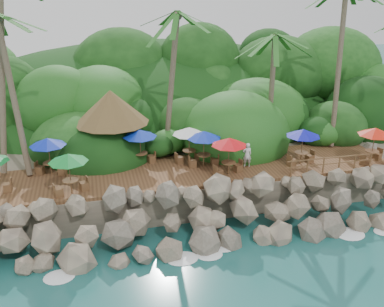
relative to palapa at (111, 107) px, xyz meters
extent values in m
plane|color=#19514F|center=(4.64, -9.53, -5.79)|extent=(140.00, 140.00, 0.00)
cube|color=gray|center=(4.64, 6.47, -4.74)|extent=(32.00, 25.20, 2.10)
ellipsoid|color=#143811|center=(4.64, 13.97, -5.79)|extent=(44.80, 28.00, 15.40)
cube|color=brown|center=(4.64, -3.53, -3.59)|extent=(26.00, 5.00, 0.20)
ellipsoid|color=white|center=(-4.36, -9.23, -5.76)|extent=(1.20, 0.80, 0.06)
ellipsoid|color=white|center=(-1.36, -9.23, -5.76)|extent=(1.20, 0.80, 0.06)
ellipsoid|color=white|center=(1.64, -9.23, -5.76)|extent=(1.20, 0.80, 0.06)
ellipsoid|color=white|center=(4.64, -9.23, -5.76)|extent=(1.20, 0.80, 0.06)
ellipsoid|color=white|center=(7.64, -9.23, -5.76)|extent=(1.20, 0.80, 0.06)
ellipsoid|color=white|center=(10.64, -9.23, -5.76)|extent=(1.20, 0.80, 0.06)
ellipsoid|color=white|center=(13.64, -9.23, -5.76)|extent=(1.20, 0.80, 0.06)
cylinder|color=brown|center=(-5.68, -1.37, 1.27)|extent=(1.22, 2.00, 9.42)
ellipsoid|color=#23601E|center=(-5.68, -1.37, 6.02)|extent=(6.00, 6.00, 2.40)
cylinder|color=brown|center=(-6.29, -0.40, 2.46)|extent=(1.61, 2.94, 11.67)
cylinder|color=brown|center=(3.99, -0.39, 1.23)|extent=(1.31, 1.17, 9.42)
ellipsoid|color=#23601E|center=(3.99, -0.39, 5.95)|extent=(6.00, 6.00, 2.40)
cylinder|color=brown|center=(11.18, -0.28, 0.45)|extent=(0.70, 0.93, 7.88)
ellipsoid|color=#23601E|center=(11.18, -0.28, 4.38)|extent=(6.00, 6.00, 2.40)
cylinder|color=brown|center=(15.75, -1.10, 2.07)|extent=(1.15, 2.14, 11.03)
cylinder|color=brown|center=(-1.40, -1.40, -2.29)|extent=(0.16, 0.16, 2.40)
cylinder|color=brown|center=(1.40, -1.40, -2.29)|extent=(0.16, 0.16, 2.40)
cylinder|color=brown|center=(-1.40, 1.40, -2.29)|extent=(0.16, 0.16, 2.40)
cylinder|color=brown|center=(1.40, 1.40, -2.29)|extent=(0.16, 0.16, 2.40)
cone|color=brown|center=(0.00, 0.00, 0.01)|extent=(4.96, 4.96, 2.20)
cylinder|color=brown|center=(4.77, -2.19, -3.10)|extent=(0.08, 0.08, 0.78)
cylinder|color=brown|center=(4.77, -2.19, -2.70)|extent=(0.88, 0.88, 0.05)
cylinder|color=brown|center=(4.77, -2.19, -2.33)|extent=(0.05, 0.05, 2.31)
cone|color=silver|center=(4.77, -2.19, -1.33)|extent=(2.21, 2.21, 0.47)
cube|color=brown|center=(4.06, -2.39, -3.25)|extent=(0.54, 0.54, 0.48)
cube|color=brown|center=(5.48, -1.99, -3.25)|extent=(0.54, 0.54, 0.48)
cube|color=brown|center=(-6.30, -4.07, -3.25)|extent=(0.45, 0.45, 0.48)
cylinder|color=brown|center=(6.66, -4.74, -3.10)|extent=(0.08, 0.08, 0.78)
cylinder|color=brown|center=(6.66, -4.74, -2.70)|extent=(0.88, 0.88, 0.05)
cylinder|color=brown|center=(6.66, -4.74, -2.33)|extent=(0.05, 0.05, 2.31)
cone|color=red|center=(6.66, -4.74, -1.33)|extent=(2.21, 2.21, 0.47)
cube|color=brown|center=(5.95, -4.96, -3.25)|extent=(0.55, 0.55, 0.48)
cube|color=brown|center=(7.36, -4.53, -3.25)|extent=(0.55, 0.55, 0.48)
cylinder|color=brown|center=(-4.02, -2.21, -3.10)|extent=(0.08, 0.08, 0.78)
cylinder|color=brown|center=(-4.02, -2.21, -2.70)|extent=(0.88, 0.88, 0.05)
cylinder|color=brown|center=(-4.02, -2.21, -2.33)|extent=(0.05, 0.05, 2.31)
cone|color=#0C22A6|center=(-4.02, -2.21, -1.33)|extent=(2.21, 2.21, 0.47)
cube|color=brown|center=(-4.70, -1.93, -3.25)|extent=(0.58, 0.58, 0.48)
cube|color=brown|center=(-3.34, -2.50, -3.25)|extent=(0.58, 0.58, 0.48)
cylinder|color=brown|center=(16.44, -5.13, -3.10)|extent=(0.08, 0.08, 0.78)
cylinder|color=brown|center=(16.44, -5.13, -2.70)|extent=(0.88, 0.88, 0.05)
cylinder|color=brown|center=(16.44, -5.13, -2.33)|extent=(0.05, 0.05, 2.31)
cone|color=red|center=(16.44, -5.13, -1.33)|extent=(2.21, 2.21, 0.47)
cube|color=brown|center=(15.76, -5.42, -3.25)|extent=(0.58, 0.58, 0.48)
cube|color=brown|center=(17.12, -4.85, -3.25)|extent=(0.58, 0.58, 0.48)
cylinder|color=brown|center=(11.79, -4.27, -3.10)|extent=(0.08, 0.08, 0.78)
cylinder|color=brown|center=(11.79, -4.27, -2.70)|extent=(0.88, 0.88, 0.05)
cylinder|color=brown|center=(11.79, -4.27, -2.33)|extent=(0.05, 0.05, 2.31)
cone|color=#0C0FA2|center=(11.79, -4.27, -1.33)|extent=(2.21, 2.21, 0.47)
cube|color=brown|center=(11.07, -4.44, -3.25)|extent=(0.53, 0.53, 0.48)
cube|color=brown|center=(12.51, -4.11, -3.25)|extent=(0.53, 0.53, 0.48)
cylinder|color=brown|center=(5.50, -3.16, -3.10)|extent=(0.08, 0.08, 0.78)
cylinder|color=brown|center=(5.50, -3.16, -2.70)|extent=(0.88, 0.88, 0.05)
cylinder|color=brown|center=(5.50, -3.16, -2.33)|extent=(0.05, 0.05, 2.31)
cone|color=#0C24A4|center=(5.50, -3.16, -1.33)|extent=(2.21, 2.21, 0.47)
cube|color=brown|center=(4.76, -3.15, -3.25)|extent=(0.45, 0.45, 0.48)
cube|color=brown|center=(6.24, -3.17, -3.25)|extent=(0.45, 0.45, 0.48)
cylinder|color=brown|center=(-2.76, -5.13, -3.10)|extent=(0.08, 0.08, 0.78)
cylinder|color=brown|center=(-2.76, -5.13, -2.70)|extent=(0.88, 0.88, 0.05)
cylinder|color=brown|center=(-2.76, -5.13, -2.33)|extent=(0.05, 0.05, 2.31)
cone|color=#0D7728|center=(-2.76, -5.13, -1.33)|extent=(2.21, 2.21, 0.47)
cube|color=brown|center=(-3.46, -5.37, -3.25)|extent=(0.56, 0.56, 0.48)
cube|color=brown|center=(-2.06, -4.89, -3.25)|extent=(0.56, 0.56, 0.48)
cylinder|color=brown|center=(1.59, -1.93, -3.10)|extent=(0.08, 0.08, 0.78)
cylinder|color=brown|center=(1.59, -1.93, -2.70)|extent=(0.88, 0.88, 0.05)
cylinder|color=brown|center=(1.59, -1.93, -2.33)|extent=(0.05, 0.05, 2.31)
cone|color=#0C269F|center=(1.59, -1.93, -1.33)|extent=(2.21, 2.21, 0.47)
cube|color=brown|center=(0.88, -2.13, -3.25)|extent=(0.54, 0.54, 0.48)
cube|color=brown|center=(2.30, -1.74, -3.25)|extent=(0.54, 0.54, 0.48)
cylinder|color=brown|center=(10.32, -5.88, -2.99)|extent=(0.10, 0.10, 1.00)
cylinder|color=brown|center=(11.42, -5.88, -2.99)|extent=(0.10, 0.10, 1.00)
cylinder|color=brown|center=(12.52, -5.88, -2.99)|extent=(0.10, 0.10, 1.00)
cylinder|color=brown|center=(13.62, -5.88, -2.99)|extent=(0.10, 0.10, 1.00)
cylinder|color=brown|center=(14.72, -5.88, -2.99)|extent=(0.10, 0.10, 1.00)
cylinder|color=brown|center=(15.82, -5.88, -2.99)|extent=(0.10, 0.10, 1.00)
cube|color=brown|center=(13.07, -5.88, -2.54)|extent=(6.10, 0.06, 0.06)
cube|color=brown|center=(13.07, -5.88, -2.94)|extent=(6.10, 0.06, 0.06)
imported|color=silver|center=(8.20, -3.87, -2.68)|extent=(0.63, 0.46, 1.62)
camera|label=1|loc=(-1.33, -28.27, 7.72)|focal=40.81mm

